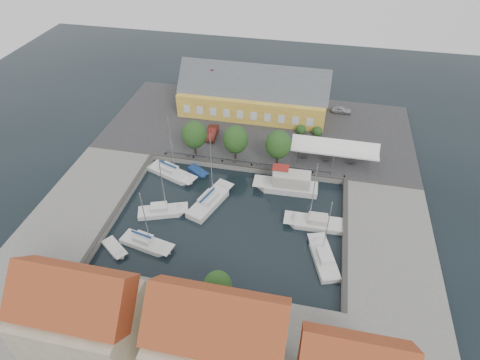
# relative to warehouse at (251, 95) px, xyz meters

# --- Properties ---
(ground) EXTENTS (140.00, 140.00, 0.00)m
(ground) POSITION_rel_warehouse_xyz_m (2.60, -28.36, -4.43)
(ground) COLOR black
(ground) RESTS_ON ground
(north_quay) EXTENTS (56.00, 26.00, 1.00)m
(north_quay) POSITION_rel_warehouse_xyz_m (2.60, -5.36, -3.93)
(north_quay) COLOR #2D2D30
(north_quay) RESTS_ON ground
(west_quay) EXTENTS (12.00, 24.00, 1.00)m
(west_quay) POSITION_rel_warehouse_xyz_m (-19.40, -30.36, -3.93)
(west_quay) COLOR slate
(west_quay) RESTS_ON ground
(east_quay) EXTENTS (12.00, 24.00, 1.00)m
(east_quay) POSITION_rel_warehouse_xyz_m (24.60, -30.36, -3.93)
(east_quay) COLOR slate
(east_quay) RESTS_ON ground
(south_bank) EXTENTS (56.00, 14.00, 1.00)m
(south_bank) POSITION_rel_warehouse_xyz_m (2.60, -49.36, -3.93)
(south_bank) COLOR slate
(south_bank) RESTS_ON ground
(quay_edge_fittings) EXTENTS (56.00, 24.72, 0.40)m
(quay_edge_fittings) POSITION_rel_warehouse_xyz_m (2.62, -23.61, -3.37)
(quay_edge_fittings) COLOR #383533
(quay_edge_fittings) RESTS_ON north_quay
(warehouse) EXTENTS (28.56, 14.00, 9.55)m
(warehouse) POSITION_rel_warehouse_xyz_m (0.00, 0.00, 0.00)
(warehouse) COLOR gold
(warehouse) RESTS_ON north_quay
(tent_canopy) EXTENTS (14.00, 4.00, 2.83)m
(tent_canopy) POSITION_rel_warehouse_xyz_m (16.60, -13.86, -0.74)
(tent_canopy) COLOR white
(tent_canopy) RESTS_ON north_quay
(quay_trees) EXTENTS (18.20, 4.20, 6.30)m
(quay_trees) POSITION_rel_warehouse_xyz_m (0.60, -16.36, 0.45)
(quay_trees) COLOR black
(quay_trees) RESTS_ON north_quay
(car_silver) EXTENTS (3.87, 1.58, 1.31)m
(car_silver) POSITION_rel_warehouse_xyz_m (17.76, 2.74, -2.77)
(car_silver) COLOR #A4A7AB
(car_silver) RESTS_ON north_quay
(car_red) EXTENTS (1.92, 4.88, 1.58)m
(car_red) POSITION_rel_warehouse_xyz_m (-5.02, -10.66, -2.64)
(car_red) COLOR maroon
(car_red) RESTS_ON north_quay
(center_sailboat) EXTENTS (5.62, 9.53, 12.69)m
(center_sailboat) POSITION_rel_warehouse_xyz_m (-1.06, -27.02, -4.06)
(center_sailboat) COLOR silver
(center_sailboat) RESTS_ON ground
(trawler) EXTENTS (10.28, 3.29, 5.00)m
(trawler) POSITION_rel_warehouse_xyz_m (10.05, -21.31, -3.41)
(trawler) COLOR silver
(trawler) RESTS_ON ground
(east_boat_b) EXTENTS (8.47, 2.91, 11.42)m
(east_boat_b) POSITION_rel_warehouse_xyz_m (14.70, -28.17, -4.17)
(east_boat_b) COLOR silver
(east_boat_b) RESTS_ON ground
(east_boat_c) EXTENTS (4.81, 8.17, 10.19)m
(east_boat_c) POSITION_rel_warehouse_xyz_m (16.24, -34.40, -4.17)
(east_boat_c) COLOR silver
(east_boat_c) RESTS_ON ground
(west_boat_a) EXTENTS (9.07, 5.46, 11.71)m
(west_boat_a) POSITION_rel_warehouse_xyz_m (-9.12, -21.60, -4.16)
(west_boat_a) COLOR silver
(west_boat_a) RESTS_ON ground
(west_boat_c) EXTENTS (7.60, 4.64, 10.06)m
(west_boat_c) POSITION_rel_warehouse_xyz_m (-7.44, -30.44, -4.17)
(west_boat_c) COLOR silver
(west_boat_c) RESTS_ON ground
(west_boat_d) EXTENTS (7.84, 3.76, 10.29)m
(west_boat_d) POSITION_rel_warehouse_xyz_m (-7.36, -36.72, -4.16)
(west_boat_d) COLOR silver
(west_boat_d) RESTS_ON ground
(launch_sw) EXTENTS (4.52, 3.92, 0.98)m
(launch_sw) POSITION_rel_warehouse_xyz_m (-11.22, -38.29, -4.34)
(launch_sw) COLOR silver
(launch_sw) RESTS_ON ground
(launch_nw) EXTENTS (4.10, 3.47, 0.88)m
(launch_nw) POSITION_rel_warehouse_xyz_m (-5.04, -20.05, -4.34)
(launch_nw) COLOR navy
(launch_nw) RESTS_ON ground
(townhouses) EXTENTS (36.30, 8.50, 12.00)m
(townhouses) POSITION_rel_warehouse_xyz_m (4.52, -51.60, 1.40)
(townhouses) COLOR beige
(townhouses) RESTS_ON south_bank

